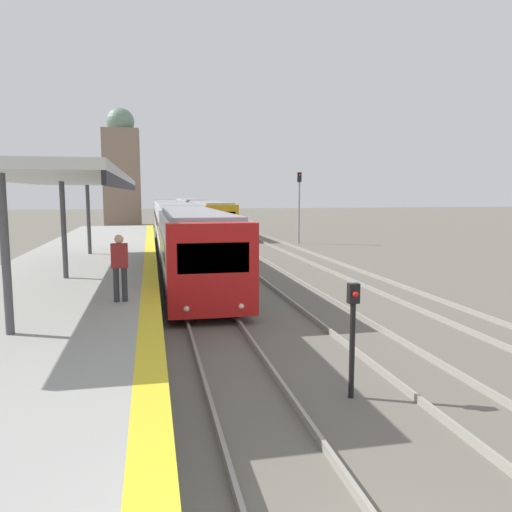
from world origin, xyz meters
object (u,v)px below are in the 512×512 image
at_px(train_near, 175,222).
at_px(signal_mast_far, 299,199).
at_px(signal_post_near, 353,328).
at_px(person_on_platform, 120,264).
at_px(train_far, 197,211).

xyz_separation_m(train_near, signal_mast_far, (9.08, -0.15, 1.60)).
relative_size(train_near, signal_post_near, 20.87).
bearing_deg(signal_post_near, person_on_platform, 134.16).
distance_m(train_near, signal_post_near, 27.48).
bearing_deg(person_on_platform, train_near, 83.97).
height_order(person_on_platform, train_near, train_near).
distance_m(signal_post_near, signal_mast_far, 28.29).
xyz_separation_m(train_far, signal_mast_far, (5.45, -22.89, 1.62)).
xyz_separation_m(person_on_platform, train_far, (6.07, 45.76, -0.33)).
relative_size(person_on_platform, train_far, 0.04).
height_order(train_far, signal_mast_far, signal_mast_far).
height_order(train_near, signal_mast_far, signal_mast_far).
height_order(train_near, signal_post_near, train_near).
xyz_separation_m(signal_post_near, signal_mast_far, (7.23, 27.27, 1.98)).
distance_m(person_on_platform, signal_post_near, 6.18).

